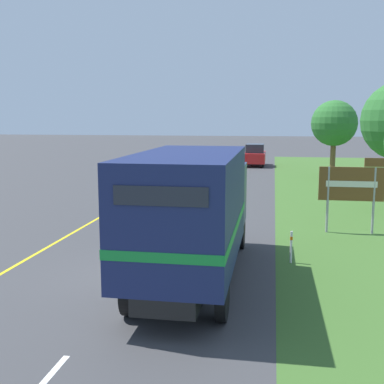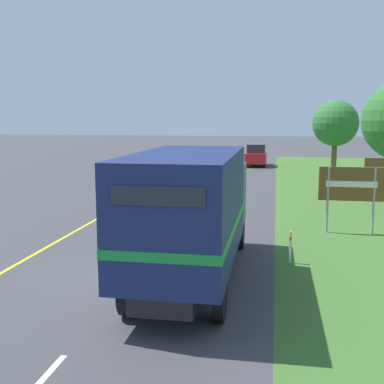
% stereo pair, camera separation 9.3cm
% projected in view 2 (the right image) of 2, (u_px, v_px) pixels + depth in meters
% --- Properties ---
extents(ground_plane, '(200.00, 200.00, 0.00)m').
position_uv_depth(ground_plane, '(137.00, 274.00, 13.08)').
color(ground_plane, '#3D3D3F').
extents(edge_line_yellow, '(0.12, 58.01, 0.01)m').
position_uv_depth(edge_line_yellow, '(133.00, 199.00, 25.26)').
color(edge_line_yellow, yellow).
rests_on(edge_line_yellow, ground).
extents(centre_dash_near, '(0.12, 2.60, 0.01)m').
position_uv_depth(centre_dash_near, '(144.00, 266.00, 13.77)').
color(centre_dash_near, white).
rests_on(centre_dash_near, ground).
extents(centre_dash_mid_a, '(0.12, 2.60, 0.01)m').
position_uv_depth(centre_dash_mid_a, '(186.00, 219.00, 20.20)').
color(centre_dash_mid_a, white).
rests_on(centre_dash_mid_a, ground).
extents(centre_dash_mid_b, '(0.12, 2.60, 0.01)m').
position_uv_depth(centre_dash_mid_b, '(208.00, 195.00, 26.62)').
color(centre_dash_mid_b, white).
rests_on(centre_dash_mid_b, ground).
extents(centre_dash_far, '(0.12, 2.60, 0.01)m').
position_uv_depth(centre_dash_far, '(221.00, 180.00, 33.05)').
color(centre_dash_far, white).
rests_on(centre_dash_far, ground).
extents(centre_dash_farthest, '(0.12, 2.60, 0.01)m').
position_uv_depth(centre_dash_farthest, '(230.00, 169.00, 39.47)').
color(centre_dash_farthest, white).
rests_on(centre_dash_farthest, ground).
extents(horse_trailer_truck, '(2.35, 7.82, 3.41)m').
position_uv_depth(horse_trailer_truck, '(192.00, 209.00, 12.27)').
color(horse_trailer_truck, black).
rests_on(horse_trailer_truck, ground).
extents(lead_car_white, '(1.80, 3.87, 1.80)m').
position_uv_depth(lead_car_white, '(174.00, 177.00, 26.98)').
color(lead_car_white, black).
rests_on(lead_car_white, ground).
extents(lead_car_red_ahead, '(1.80, 4.12, 1.94)m').
position_uv_depth(lead_car_red_ahead, '(256.00, 155.00, 42.20)').
color(lead_car_red_ahead, black).
rests_on(lead_car_red_ahead, ground).
extents(highway_sign, '(2.31, 0.09, 2.79)m').
position_uv_depth(highway_sign, '(353.00, 186.00, 17.47)').
color(highway_sign, '#9E9EA3').
rests_on(highway_sign, ground).
extents(roadside_tree_far, '(3.26, 3.26, 5.45)m').
position_uv_depth(roadside_tree_far, '(335.00, 124.00, 34.22)').
color(roadside_tree_far, brown).
rests_on(roadside_tree_far, ground).
extents(delineator_post, '(0.08, 0.08, 0.95)m').
position_uv_depth(delineator_post, '(290.00, 246.00, 14.04)').
color(delineator_post, white).
rests_on(delineator_post, ground).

